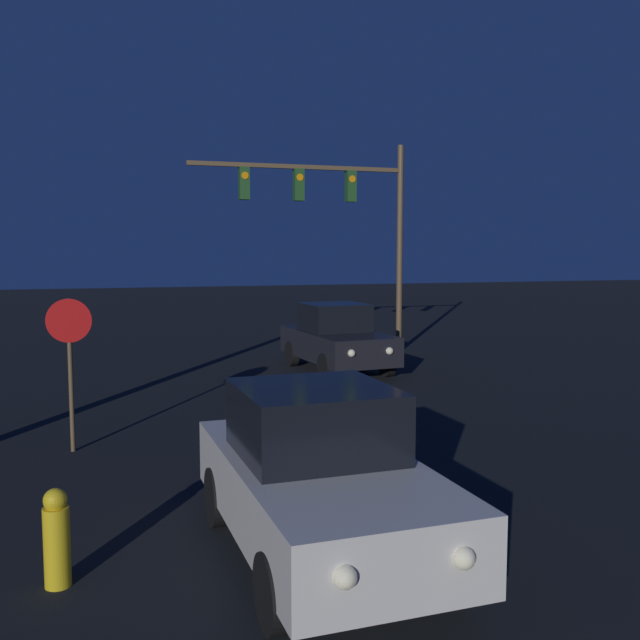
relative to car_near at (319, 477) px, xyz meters
The scene contains 5 objects.
car_near is the anchor object (origin of this frame).
car_far 11.18m from the car_near, 70.10° to the left, with size 2.05×4.05×1.73m.
traffic_signal_mast 14.48m from the car_near, 69.93° to the left, with size 6.43×0.30×6.21m.
stop_sign 5.44m from the car_near, 117.51° to the left, with size 0.67×0.07×2.37m.
fire_hydrant 2.53m from the car_near, behind, with size 0.24×0.24×0.93m.
Camera 1 is at (-4.21, -0.48, 3.10)m, focal length 40.00 mm.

